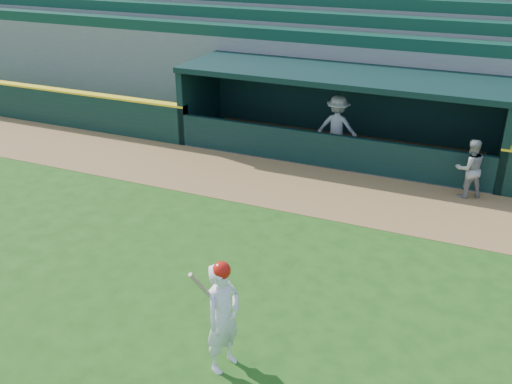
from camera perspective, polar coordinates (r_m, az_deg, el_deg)
ground at (r=11.00m, az=-3.36°, el=-9.41°), size 120.00×120.00×0.00m
warning_track at (r=14.97m, az=5.02°, el=0.41°), size 40.00×3.00×0.01m
dugout_player_front at (r=15.12m, az=20.59°, el=2.22°), size 0.93×0.86×1.53m
dugout_player_inside at (r=16.83m, az=8.13°, el=6.46°), size 1.22×0.73×1.86m
dugout at (r=17.30m, az=8.55°, el=8.43°), size 9.40×2.80×2.46m
stands at (r=21.40m, az=12.12°, el=14.20°), size 34.50×6.25×7.60m
batter_at_plate at (r=8.71m, az=-3.34°, el=-12.28°), size 0.60×0.84×1.89m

